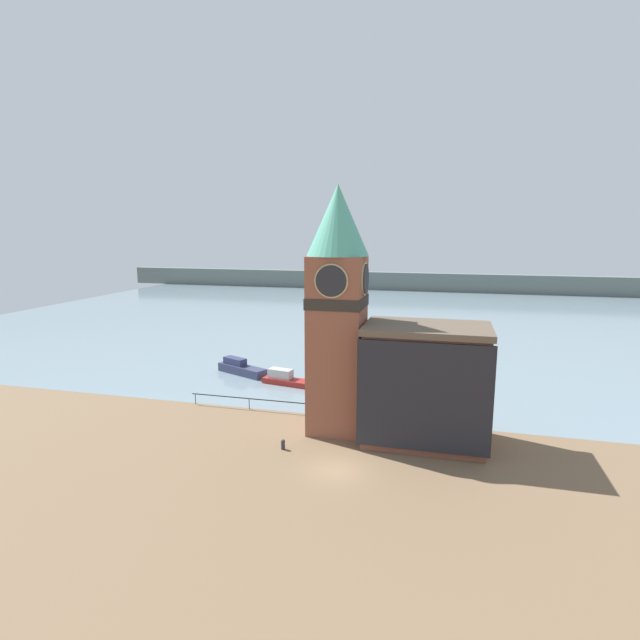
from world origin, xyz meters
TOP-DOWN VIEW (x-y plane):
  - ground_plane at (0.00, 0.00)m, footprint 160.00×160.00m
  - water at (0.00, 70.19)m, footprint 160.00×120.00m
  - far_shoreline at (0.00, 110.19)m, footprint 180.00×3.00m
  - pier_railing at (-10.69, 9.94)m, footprint 11.89×0.08m
  - clock_tower at (-1.56, 7.22)m, footprint 5.01×5.01m
  - pier_building at (5.74, 6.71)m, footprint 9.88×6.58m
  - boat_near at (-9.74, 18.34)m, footprint 6.21×2.82m
  - boat_far at (-16.25, 20.82)m, footprint 6.79×4.21m
  - mooring_bollard_near at (-4.75, 2.35)m, footprint 0.32×0.32m

SIDE VIEW (x-z plane):
  - water at x=0.00m, z-range 0.00..0.00m
  - ground_plane at x=0.00m, z-range 0.00..0.00m
  - mooring_bollard_near at x=-4.75m, z-range 0.03..0.84m
  - boat_near at x=-9.74m, z-range -0.23..1.39m
  - boat_far at x=-16.25m, z-range -0.22..1.57m
  - pier_railing at x=-10.69m, z-range 0.42..1.51m
  - far_shoreline at x=0.00m, z-range 0.00..5.00m
  - pier_building at x=5.74m, z-range 0.02..9.53m
  - clock_tower at x=-1.56m, z-range 0.63..21.05m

